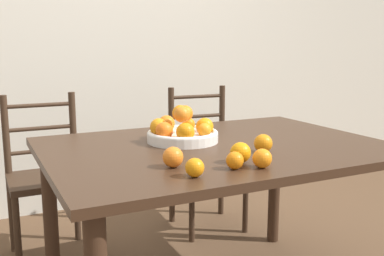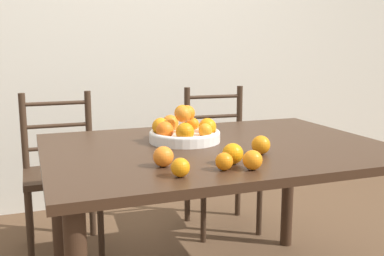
% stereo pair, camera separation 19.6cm
% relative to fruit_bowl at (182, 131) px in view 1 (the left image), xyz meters
% --- Properties ---
extents(wall_back, '(8.00, 0.06, 2.60)m').
position_rel_fruit_bowl_xyz_m(wall_back, '(0.11, 1.49, 0.47)').
color(wall_back, beige).
rests_on(wall_back, ground_plane).
extents(dining_table, '(1.50, 1.08, 0.78)m').
position_rel_fruit_bowl_xyz_m(dining_table, '(0.11, -0.12, -0.15)').
color(dining_table, '#382316').
rests_on(dining_table, ground_plane).
extents(fruit_bowl, '(0.33, 0.33, 0.17)m').
position_rel_fruit_bowl_xyz_m(fruit_bowl, '(0.00, 0.00, 0.00)').
color(fruit_bowl, white).
rests_on(fruit_bowl, dining_table).
extents(orange_loose_0, '(0.07, 0.07, 0.07)m').
position_rel_fruit_bowl_xyz_m(orange_loose_0, '(0.07, -0.53, -0.01)').
color(orange_loose_0, orange).
rests_on(orange_loose_0, dining_table).
extents(orange_loose_1, '(0.08, 0.08, 0.08)m').
position_rel_fruit_bowl_xyz_m(orange_loose_1, '(-0.21, -0.38, -0.01)').
color(orange_loose_1, orange).
rests_on(orange_loose_1, dining_table).
extents(orange_loose_2, '(0.08, 0.08, 0.08)m').
position_rel_fruit_bowl_xyz_m(orange_loose_2, '(0.21, -0.34, -0.01)').
color(orange_loose_2, orange).
rests_on(orange_loose_2, dining_table).
extents(orange_loose_3, '(0.08, 0.08, 0.08)m').
position_rel_fruit_bowl_xyz_m(orange_loose_3, '(0.04, -0.44, -0.01)').
color(orange_loose_3, orange).
rests_on(orange_loose_3, dining_table).
extents(orange_loose_4, '(0.06, 0.06, 0.06)m').
position_rel_fruit_bowl_xyz_m(orange_loose_4, '(-0.02, -0.50, -0.02)').
color(orange_loose_4, orange).
rests_on(orange_loose_4, dining_table).
extents(orange_loose_5, '(0.07, 0.07, 0.07)m').
position_rel_fruit_bowl_xyz_m(orange_loose_5, '(-0.20, -0.53, -0.02)').
color(orange_loose_5, orange).
rests_on(orange_loose_5, dining_table).
extents(chair_left, '(0.42, 0.40, 0.94)m').
position_rel_fruit_bowl_xyz_m(chair_left, '(-0.51, 0.75, -0.37)').
color(chair_left, '#382619').
rests_on(chair_left, ground_plane).
extents(chair_right, '(0.44, 0.42, 0.94)m').
position_rel_fruit_bowl_xyz_m(chair_right, '(0.52, 0.75, -0.37)').
color(chair_right, '#382619').
rests_on(chair_right, ground_plane).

